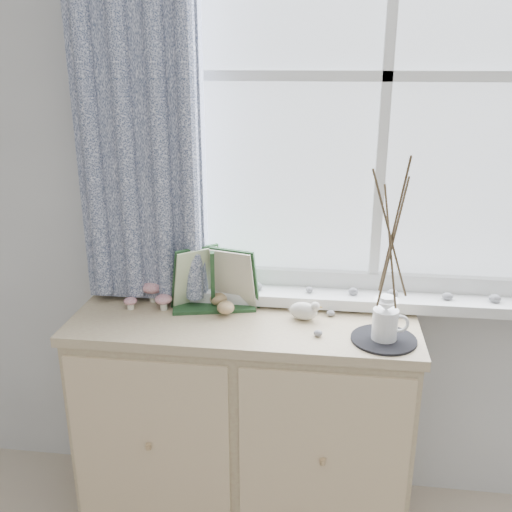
% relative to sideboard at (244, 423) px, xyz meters
% --- Properties ---
extents(sideboard, '(1.20, 0.45, 0.85)m').
position_rel_sideboard_xyz_m(sideboard, '(0.00, 0.00, 0.00)').
color(sideboard, '#BEB285').
rests_on(sideboard, ground).
extents(botanical_book, '(0.36, 0.20, 0.24)m').
position_rel_sideboard_xyz_m(botanical_book, '(-0.12, 0.05, 0.54)').
color(botanical_book, '#1F4222').
rests_on(botanical_book, sideboard).
extents(toadstool_cluster, '(0.18, 0.15, 0.08)m').
position_rel_sideboard_xyz_m(toadstool_cluster, '(-0.35, 0.09, 0.47)').
color(toadstool_cluster, white).
rests_on(toadstool_cluster, sideboard).
extents(wooden_eggs, '(0.10, 0.12, 0.08)m').
position_rel_sideboard_xyz_m(wooden_eggs, '(-0.09, 0.06, 0.45)').
color(wooden_eggs, tan).
rests_on(wooden_eggs, sideboard).
extents(songbird_figurine, '(0.14, 0.08, 0.07)m').
position_rel_sideboard_xyz_m(songbird_figurine, '(0.21, 0.03, 0.46)').
color(songbird_figurine, silver).
rests_on(songbird_figurine, sideboard).
extents(crocheted_doily, '(0.21, 0.21, 0.01)m').
position_rel_sideboard_xyz_m(crocheted_doily, '(0.47, -0.10, 0.43)').
color(crocheted_doily, black).
rests_on(crocheted_doily, sideboard).
extents(twig_pitcher, '(0.24, 0.24, 0.61)m').
position_rel_sideboard_xyz_m(twig_pitcher, '(0.47, -0.10, 0.78)').
color(twig_pitcher, white).
rests_on(twig_pitcher, crocheted_doily).
extents(sideboard_pebbles, '(0.33, 0.23, 0.02)m').
position_rel_sideboard_xyz_m(sideboard_pebbles, '(0.30, 0.00, 0.43)').
color(sideboard_pebbles, gray).
rests_on(sideboard_pebbles, sideboard).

